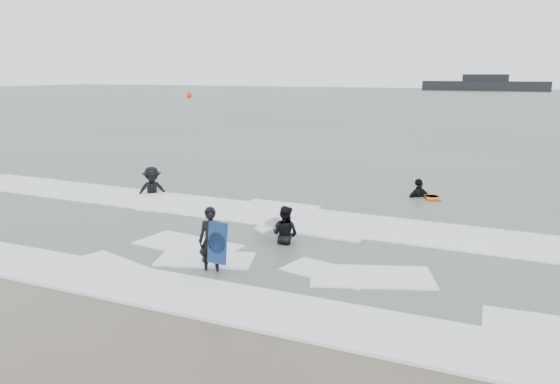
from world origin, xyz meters
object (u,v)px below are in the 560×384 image
at_px(surfer_right_near, 419,198).
at_px(vessel_horizon, 485,85).
at_px(buoy, 189,96).
at_px(surfer_centre, 212,274).
at_px(surfer_breaker, 153,196).
at_px(surfer_wading, 285,244).

distance_m(surfer_right_near, vessel_horizon, 131.25).
bearing_deg(vessel_horizon, surfer_right_near, -85.98).
bearing_deg(surfer_right_near, buoy, -98.58).
height_order(surfer_centre, buoy, buoy).
relative_size(surfer_centre, surfer_breaker, 0.83).
distance_m(surfer_breaker, surfer_right_near, 10.14).
distance_m(surfer_wading, surfer_right_near, 7.65).
height_order(surfer_breaker, surfer_right_near, surfer_breaker).
distance_m(buoy, vessel_horizon, 79.68).
height_order(surfer_right_near, vessel_horizon, vessel_horizon).
relative_size(surfer_right_near, vessel_horizon, 0.06).
bearing_deg(surfer_centre, buoy, 108.05).
height_order(surfer_centre, surfer_wading, surfer_wading).
relative_size(surfer_breaker, surfer_right_near, 1.04).
distance_m(surfer_wading, buoy, 91.22).
relative_size(surfer_centre, surfer_wading, 0.99).
height_order(surfer_breaker, vessel_horizon, vessel_horizon).
xyz_separation_m(surfer_right_near, vessel_horizon, (-9.20, 130.92, 1.55)).
bearing_deg(vessel_horizon, surfer_centre, -87.40).
bearing_deg(surfer_right_near, surfer_centre, 25.79).
bearing_deg(surfer_right_near, surfer_breaker, -25.66).
xyz_separation_m(surfer_wading, surfer_right_near, (2.18, 7.33, 0.00)).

